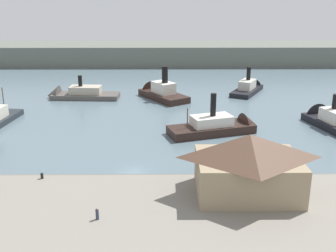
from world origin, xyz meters
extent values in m
plane|color=slate|center=(0.00, 0.00, 0.00)|extent=(320.00, 320.00, 0.00)
cube|color=gray|center=(0.00, -22.00, 0.60)|extent=(110.00, 36.00, 1.20)
cube|color=#666159|center=(0.00, -3.60, 0.50)|extent=(110.00, 0.80, 1.00)
cube|color=#998466|center=(17.25, -10.42, 4.03)|extent=(14.52, 10.56, 5.67)
pyramid|color=brown|center=(17.25, -10.42, 8.59)|extent=(14.81, 11.08, 3.44)
cylinder|color=#33384C|center=(-3.35, -17.50, 1.91)|extent=(0.42, 0.42, 1.43)
sphere|color=#CCA889|center=(-3.35, -17.50, 2.76)|extent=(0.26, 0.26, 0.26)
cylinder|color=black|center=(-13.95, -5.18, 1.65)|extent=(0.44, 0.44, 0.90)
cylinder|color=brown|center=(-33.20, 31.50, 4.38)|extent=(0.24, 0.24, 6.18)
cube|color=#514C47|center=(-17.21, 50.48, 0.67)|extent=(19.05, 7.33, 1.35)
cone|color=#514C47|center=(-26.59, 50.92, 0.67)|extent=(3.65, 5.96, 5.81)
cube|color=#B2A893|center=(-17.21, 50.48, 2.42)|extent=(8.87, 4.83, 2.14)
cylinder|color=black|center=(-18.57, 50.55, 5.01)|extent=(1.13, 1.13, 3.04)
cube|color=black|center=(4.92, 49.32, 0.89)|extent=(14.86, 17.37, 1.78)
cone|color=black|center=(0.30, 56.09, 0.89)|extent=(6.72, 5.89, 6.13)
cube|color=silver|center=(4.92, 49.32, 3.32)|extent=(7.24, 7.83, 3.08)
cylinder|color=black|center=(5.31, 48.76, 7.14)|extent=(1.69, 1.69, 4.58)
cube|color=black|center=(29.84, 56.40, 0.66)|extent=(12.26, 16.37, 1.32)
cone|color=black|center=(33.48, 63.27, 0.66)|extent=(5.80, 4.85, 5.08)
cube|color=beige|center=(29.84, 56.40, 2.60)|extent=(6.29, 7.53, 2.58)
cylinder|color=black|center=(30.17, 57.01, 5.83)|extent=(1.21, 1.21, 3.87)
cube|color=black|center=(43.31, 23.00, 0.80)|extent=(11.09, 17.43, 1.59)
cone|color=black|center=(41.13, 30.77, 0.80)|extent=(6.83, 4.50, 6.28)
cube|color=silver|center=(43.31, 23.00, 2.98)|extent=(6.56, 7.12, 2.77)
cylinder|color=black|center=(43.08, 23.84, 5.97)|extent=(1.41, 1.41, 3.21)
cube|color=black|center=(15.31, 19.65, 0.91)|extent=(19.54, 11.75, 1.82)
cone|color=black|center=(24.10, 22.52, 0.91)|extent=(4.93, 6.45, 5.70)
cube|color=silver|center=(15.31, 19.65, 2.88)|extent=(9.53, 7.05, 2.12)
cylinder|color=black|center=(15.55, 19.73, 6.38)|extent=(1.23, 1.23, 4.87)
cylinder|color=brown|center=(10.04, 17.93, 3.97)|extent=(0.24, 0.24, 4.31)
cube|color=#60665B|center=(0.00, 110.00, 4.00)|extent=(180.00, 24.00, 8.00)
camera|label=1|loc=(5.46, -64.88, 29.43)|focal=44.52mm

